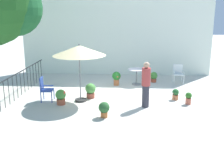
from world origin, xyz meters
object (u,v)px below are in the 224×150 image
at_px(potted_plant_6, 90,90).
at_px(potted_plant_2, 61,96).
at_px(potted_plant_5, 154,77).
at_px(potted_plant_1, 104,109).
at_px(patio_umbrella_0, 79,51).
at_px(potted_plant_4, 188,98).
at_px(cafe_table_0, 137,74).
at_px(standing_person, 146,84).
at_px(patio_chair_1, 178,72).
at_px(potted_plant_3, 116,77).
at_px(patio_chair_0, 45,88).
at_px(potted_plant_0, 175,94).

bearing_deg(potted_plant_6, potted_plant_2, -141.19).
distance_m(potted_plant_2, potted_plant_6, 1.30).
bearing_deg(potted_plant_5, potted_plant_1, -114.38).
distance_m(patio_umbrella_0, potted_plant_4, 4.48).
bearing_deg(cafe_table_0, standing_person, -85.71).
distance_m(patio_chair_1, potted_plant_6, 4.69).
height_order(potted_plant_2, potted_plant_3, potted_plant_3).
distance_m(patio_chair_0, potted_plant_5, 5.48).
distance_m(cafe_table_0, potted_plant_1, 4.27).
xyz_separation_m(patio_chair_0, potted_plant_4, (5.51, -0.06, -0.29)).
bearing_deg(patio_chair_1, potted_plant_3, -169.29).
relative_size(potted_plant_0, potted_plant_2, 0.76).
xyz_separation_m(patio_umbrella_0, potted_plant_4, (4.13, -0.12, -1.73)).
distance_m(patio_umbrella_0, cafe_table_0, 3.70).
relative_size(cafe_table_0, potted_plant_2, 1.40).
xyz_separation_m(patio_chair_0, potted_plant_2, (0.70, -0.34, -0.22)).
distance_m(patio_chair_1, potted_plant_4, 3.05).
height_order(potted_plant_1, potted_plant_2, potted_plant_2).
bearing_deg(patio_chair_0, potted_plant_5, 34.40).
height_order(cafe_table_0, potted_plant_2, cafe_table_0).
relative_size(patio_umbrella_0, potted_plant_4, 4.85).
height_order(patio_chair_1, potted_plant_2, patio_chair_1).
relative_size(patio_umbrella_0, patio_chair_1, 2.42).
height_order(potted_plant_1, potted_plant_5, potted_plant_1).
bearing_deg(potted_plant_1, patio_chair_0, 148.65).
bearing_deg(potted_plant_3, potted_plant_5, 20.38).
height_order(patio_chair_0, potted_plant_5, patio_chair_0).
distance_m(cafe_table_0, potted_plant_4, 3.26).
distance_m(patio_chair_1, potted_plant_0, 2.60).
distance_m(patio_chair_0, standing_person, 3.91).
relative_size(patio_chair_1, potted_plant_5, 1.81).
distance_m(cafe_table_0, potted_plant_5, 1.03).
distance_m(potted_plant_0, potted_plant_3, 3.12).
bearing_deg(potted_plant_3, potted_plant_1, -93.67).
xyz_separation_m(patio_umbrella_0, potted_plant_1, (1.06, -1.55, -1.68)).
bearing_deg(patio_chair_0, patio_chair_1, 27.68).
bearing_deg(cafe_table_0, potted_plant_1, -106.40).
height_order(potted_plant_0, potted_plant_6, potted_plant_6).
relative_size(cafe_table_0, potted_plant_6, 1.34).
bearing_deg(potted_plant_2, standing_person, -1.32).
distance_m(potted_plant_3, potted_plant_5, 1.95).
xyz_separation_m(potted_plant_6, standing_person, (2.15, -0.89, 0.54)).
xyz_separation_m(potted_plant_2, potted_plant_5, (3.81, 3.43, -0.03)).
bearing_deg(patio_chair_0, standing_person, -6.16).
bearing_deg(potted_plant_1, potted_plant_6, 110.27).
distance_m(potted_plant_0, potted_plant_6, 3.40).
bearing_deg(potted_plant_0, standing_person, -145.00).
xyz_separation_m(potted_plant_0, potted_plant_2, (-4.41, -0.80, 0.08)).
relative_size(patio_chair_1, potted_plant_1, 1.75).
height_order(potted_plant_3, potted_plant_5, potted_plant_3).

